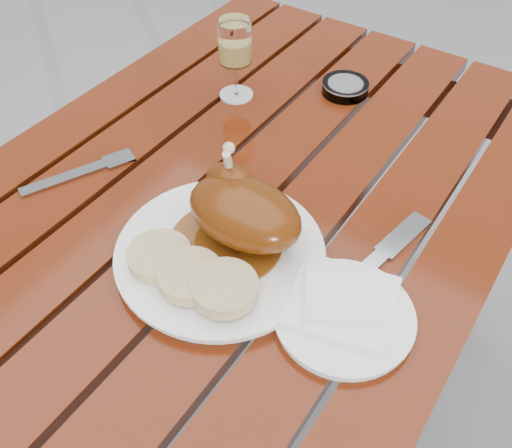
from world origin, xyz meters
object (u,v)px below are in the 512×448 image
Objects in this scene: dinner_plate at (220,254)px; wine_glass at (235,60)px; table at (240,325)px; side_plate at (344,317)px; ashtray at (345,87)px.

wine_glass reaches higher than dinner_plate.
dinner_plate reaches higher than table.
dinner_plate reaches higher than side_plate.
wine_glass reaches higher than side_plate.
dinner_plate is (0.07, -0.13, 0.38)m from table.
table is 6.60× the size of side_plate.
table is 4.09× the size of dinner_plate.
table is at bearing -92.11° from ashtray.
side_plate reaches higher than table.
ashtray is (0.01, 0.35, 0.39)m from table.
table is at bearing -55.10° from wine_glass.
table is 0.52m from wine_glass.
side_plate is 2.04× the size of ashtray.
dinner_plate is 1.96× the size of wine_glass.
side_plate is 0.53m from ashtray.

